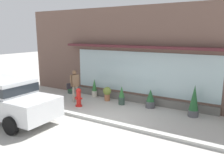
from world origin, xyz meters
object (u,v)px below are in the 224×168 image
at_px(potted_plant_near_hydrant, 150,99).
at_px(fire_hydrant, 79,97).
at_px(potted_plant_window_center, 194,101).
at_px(potted_plant_doorstep, 71,86).
at_px(pedestrian_with_handbag, 74,84).
at_px(potted_plant_by_entrance, 94,88).
at_px(potted_plant_low_front, 122,96).
at_px(parked_car_silver, 4,97).
at_px(potted_plant_trailing_edge, 107,93).

bearing_deg(potted_plant_near_hydrant, fire_hydrant, -151.93).
relative_size(potted_plant_window_center, potted_plant_doorstep, 1.54).
bearing_deg(potted_plant_window_center, fire_hydrant, -163.94).
xyz_separation_m(fire_hydrant, pedestrian_with_handbag, (-0.60, 0.42, 0.49)).
relative_size(potted_plant_window_center, potted_plant_by_entrance, 1.37).
distance_m(potted_plant_window_center, potted_plant_doorstep, 6.92).
distance_m(pedestrian_with_handbag, potted_plant_near_hydrant, 3.77).
distance_m(pedestrian_with_handbag, potted_plant_doorstep, 1.98).
bearing_deg(potted_plant_near_hydrant, potted_plant_doorstep, 177.93).
relative_size(potted_plant_near_hydrant, potted_plant_low_front, 0.97).
bearing_deg(potted_plant_doorstep, parked_car_silver, -83.04).
distance_m(parked_car_silver, potted_plant_by_entrance, 4.75).
xyz_separation_m(potted_plant_by_entrance, potted_plant_trailing_edge, (0.99, -0.25, -0.05)).
distance_m(potted_plant_trailing_edge, potted_plant_low_front, 0.98).
xyz_separation_m(pedestrian_with_handbag, potted_plant_near_hydrant, (3.56, 1.15, -0.52)).
bearing_deg(fire_hydrant, pedestrian_with_handbag, 144.95).
height_order(fire_hydrant, potted_plant_trailing_edge, fire_hydrant).
relative_size(potted_plant_trailing_edge, potted_plant_low_front, 0.79).
bearing_deg(potted_plant_window_center, potted_plant_near_hydrant, 175.52).
relative_size(parked_car_silver, potted_plant_low_front, 5.03).
xyz_separation_m(parked_car_silver, potted_plant_near_hydrant, (4.37, 4.41, -0.51)).
distance_m(fire_hydrant, parked_car_silver, 3.21).
xyz_separation_m(potted_plant_by_entrance, potted_plant_doorstep, (-1.62, -0.02, -0.05)).
xyz_separation_m(pedestrian_with_handbag, potted_plant_low_front, (2.18, 0.89, -0.50)).
xyz_separation_m(fire_hydrant, potted_plant_doorstep, (-1.98, 1.75, -0.02)).
height_order(potted_plant_near_hydrant, potted_plant_trailing_edge, potted_plant_near_hydrant).
bearing_deg(pedestrian_with_handbag, potted_plant_low_front, 140.55).
height_order(potted_plant_by_entrance, potted_plant_trailing_edge, potted_plant_by_entrance).
bearing_deg(potted_plant_doorstep, potted_plant_by_entrance, 0.59).
bearing_deg(parked_car_silver, potted_plant_window_center, 32.87).
bearing_deg(potted_plant_near_hydrant, potted_plant_low_front, -169.46).
xyz_separation_m(potted_plant_doorstep, potted_plant_trailing_edge, (2.60, -0.23, -0.00)).
distance_m(parked_car_silver, potted_plant_near_hydrant, 6.23).
distance_m(potted_plant_doorstep, potted_plant_low_front, 3.59).
bearing_deg(potted_plant_window_center, potted_plant_by_entrance, 176.22).
bearing_deg(potted_plant_near_hydrant, potted_plant_by_entrance, 176.64).
xyz_separation_m(parked_car_silver, potted_plant_doorstep, (-0.56, 4.59, -0.51)).
bearing_deg(potted_plant_near_hydrant, potted_plant_window_center, -4.48).
xyz_separation_m(potted_plant_near_hydrant, potted_plant_low_front, (-1.37, -0.26, 0.01)).
relative_size(parked_car_silver, potted_plant_near_hydrant, 5.18).
bearing_deg(parked_car_silver, pedestrian_with_handbag, 74.96).
bearing_deg(parked_car_silver, potted_plant_trailing_edge, 63.95).
height_order(fire_hydrant, potted_plant_window_center, potted_plant_window_center).
xyz_separation_m(potted_plant_window_center, potted_plant_doorstep, (-6.91, 0.33, -0.23)).
bearing_deg(potted_plant_near_hydrant, potted_plant_trailing_edge, -178.67).
height_order(fire_hydrant, potted_plant_doorstep, fire_hydrant).
distance_m(parked_car_silver, potted_plant_trailing_edge, 4.84).
bearing_deg(potted_plant_doorstep, fire_hydrant, -41.45).
relative_size(potted_plant_near_hydrant, potted_plant_trailing_edge, 1.24).
distance_m(pedestrian_with_handbag, potted_plant_low_front, 2.41).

